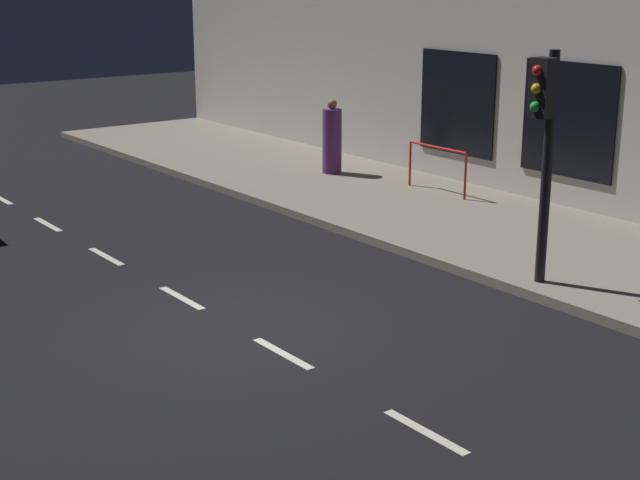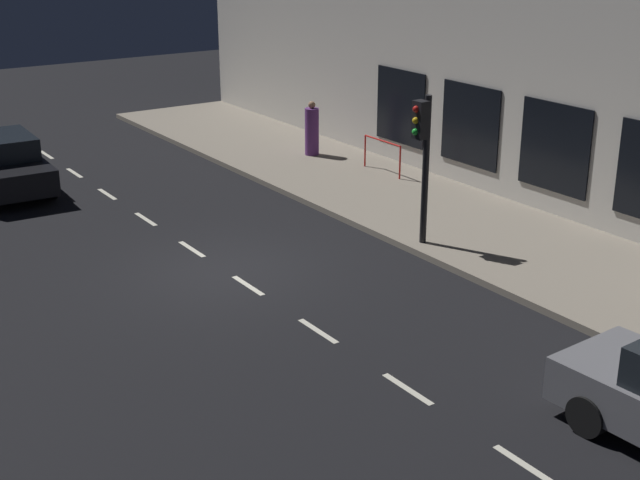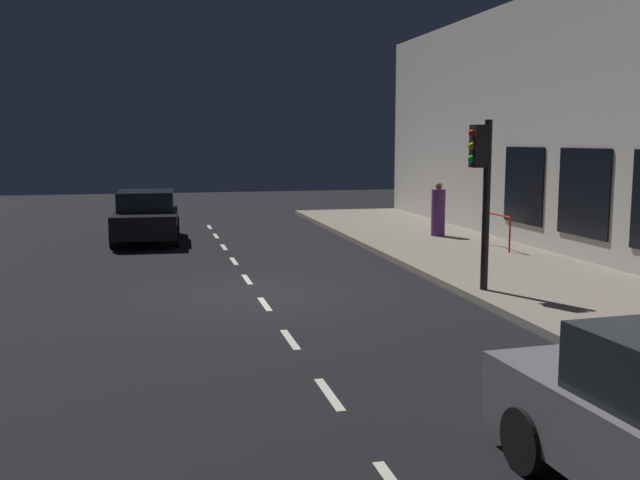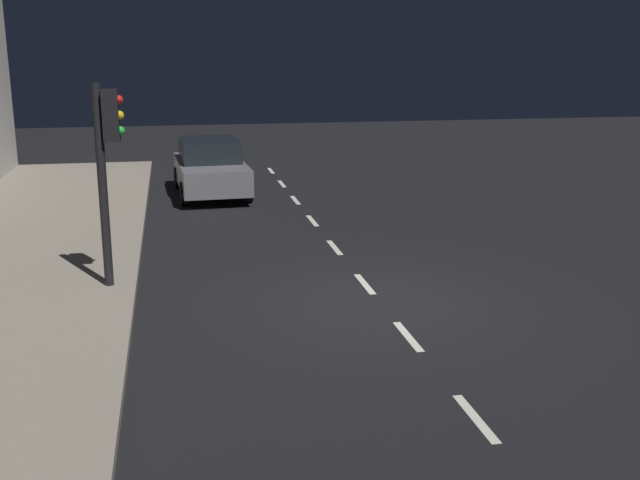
# 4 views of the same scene
# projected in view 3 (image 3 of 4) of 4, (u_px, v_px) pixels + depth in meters

# --- Properties ---
(ground_plane) EXTENTS (60.00, 60.00, 0.00)m
(ground_plane) POSITION_uv_depth(u_px,v_px,m) (257.00, 294.00, 15.13)
(ground_plane) COLOR black
(sidewalk) EXTENTS (4.50, 32.00, 0.15)m
(sidewalk) POSITION_uv_depth(u_px,v_px,m) (530.00, 277.00, 16.54)
(sidewalk) COLOR gray
(sidewalk) RESTS_ON ground
(building_facade) EXTENTS (0.65, 32.00, 7.24)m
(building_facade) POSITION_uv_depth(u_px,v_px,m) (638.00, 120.00, 16.63)
(building_facade) COLOR beige
(building_facade) RESTS_ON ground
(lane_centre_line) EXTENTS (0.12, 27.20, 0.01)m
(lane_centre_line) POSITION_uv_depth(u_px,v_px,m) (265.00, 304.00, 14.16)
(lane_centre_line) COLOR beige
(lane_centre_line) RESTS_ON ground
(traffic_light) EXTENTS (0.50, 0.32, 3.41)m
(traffic_light) POSITION_uv_depth(u_px,v_px,m) (482.00, 176.00, 14.49)
(traffic_light) COLOR black
(traffic_light) RESTS_ON sidewalk
(parked_car_1) EXTENTS (2.15, 4.23, 1.58)m
(parked_car_1) POSITION_uv_depth(u_px,v_px,m) (146.00, 216.00, 22.83)
(parked_car_1) COLOR black
(parked_car_1) RESTS_ON ground
(pedestrian_0) EXTENTS (0.62, 0.62, 1.69)m
(pedestrian_0) POSITION_uv_depth(u_px,v_px,m) (438.00, 212.00, 23.05)
(pedestrian_0) COLOR #5B2D70
(pedestrian_0) RESTS_ON sidewalk
(red_railing) EXTENTS (0.05, 1.70, 0.97)m
(red_railing) POSITION_uv_depth(u_px,v_px,m) (496.00, 223.00, 20.41)
(red_railing) COLOR red
(red_railing) RESTS_ON sidewalk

